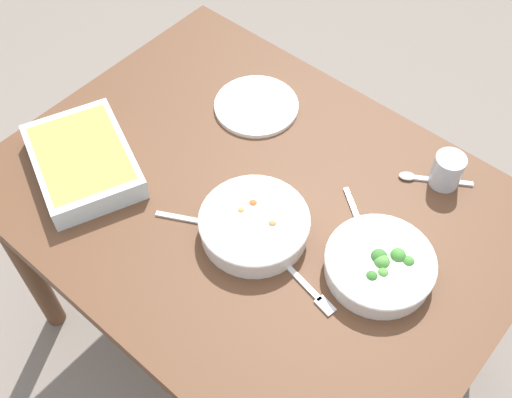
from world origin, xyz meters
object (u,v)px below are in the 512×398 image
at_px(baking_dish, 83,160).
at_px(fork_on_table, 308,288).
at_px(drink_cup, 447,171).
at_px(spoon_by_stew, 204,222).
at_px(broccoli_bowl, 380,265).
at_px(side_plate, 256,106).
at_px(spoon_spare, 425,178).
at_px(stew_bowl, 254,224).
at_px(spoon_by_broccoli, 361,227).

relative_size(baking_dish, fork_on_table, 2.05).
distance_m(drink_cup, spoon_by_stew, 0.58).
height_order(baking_dish, drink_cup, drink_cup).
bearing_deg(baking_dish, broccoli_bowl, -162.19).
distance_m(baking_dish, drink_cup, 0.86).
relative_size(side_plate, fork_on_table, 1.24).
relative_size(baking_dish, spoon_spare, 2.30).
distance_m(broccoli_bowl, side_plate, 0.56).
height_order(baking_dish, spoon_by_stew, baking_dish).
xyz_separation_m(stew_bowl, drink_cup, (-0.25, -0.40, 0.01)).
bearing_deg(spoon_by_stew, drink_cup, -127.36).
bearing_deg(broccoli_bowl, spoon_by_broccoli, -36.62).
bearing_deg(broccoli_bowl, spoon_by_stew, 22.26).
bearing_deg(broccoli_bowl, side_plate, -21.46).
xyz_separation_m(broccoli_bowl, baking_dish, (0.70, 0.22, 0.00)).
relative_size(broccoli_bowl, baking_dish, 0.65).
height_order(spoon_by_stew, fork_on_table, spoon_by_stew).
relative_size(spoon_by_stew, spoon_by_broccoli, 1.08).
relative_size(side_plate, spoon_by_broccoli, 1.45).
bearing_deg(side_plate, broccoli_bowl, 158.54).
distance_m(spoon_by_stew, spoon_by_broccoli, 0.35).
relative_size(stew_bowl, drink_cup, 2.91).
height_order(drink_cup, fork_on_table, drink_cup).
height_order(broccoli_bowl, fork_on_table, broccoli_bowl).
xyz_separation_m(side_plate, spoon_spare, (-0.46, -0.08, -0.00)).
bearing_deg(fork_on_table, stew_bowl, -10.65).
bearing_deg(stew_bowl, broccoli_bowl, -160.17).
xyz_separation_m(drink_cup, spoon_by_stew, (0.35, 0.46, -0.03)).
bearing_deg(fork_on_table, broccoli_bowl, -123.81).
bearing_deg(spoon_spare, fork_on_table, 85.89).
bearing_deg(spoon_spare, baking_dish, 38.45).
distance_m(stew_bowl, fork_on_table, 0.19).
distance_m(drink_cup, spoon_spare, 0.05).
bearing_deg(spoon_spare, side_plate, 9.72).
xyz_separation_m(broccoli_bowl, spoon_by_stew, (0.37, 0.15, -0.03)).
height_order(baking_dish, side_plate, baking_dish).
relative_size(drink_cup, spoon_by_broccoli, 0.56).
distance_m(drink_cup, side_plate, 0.51).
distance_m(side_plate, spoon_spare, 0.47).
height_order(drink_cup, spoon_by_broccoli, drink_cup).
xyz_separation_m(stew_bowl, spoon_by_stew, (0.10, 0.06, -0.03)).
distance_m(stew_bowl, spoon_spare, 0.43).
relative_size(side_plate, spoon_by_stew, 1.35).
relative_size(spoon_by_stew, spoon_spare, 1.03).
xyz_separation_m(drink_cup, side_plate, (0.50, 0.10, -0.03)).
distance_m(baking_dish, fork_on_table, 0.62).
distance_m(baking_dish, spoon_spare, 0.81).
height_order(broccoli_bowl, spoon_spare, broccoli_bowl).
height_order(drink_cup, spoon_by_stew, drink_cup).
bearing_deg(baking_dish, drink_cup, -141.86).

